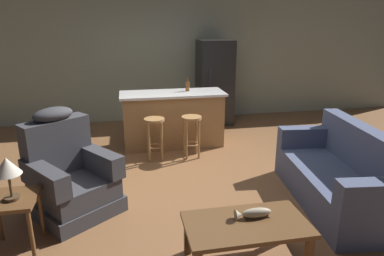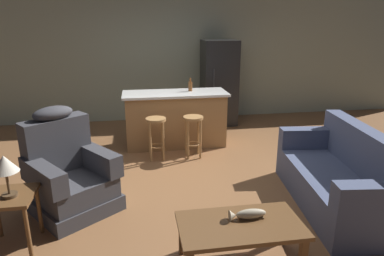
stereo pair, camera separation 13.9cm
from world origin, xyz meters
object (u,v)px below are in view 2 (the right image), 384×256
Objects in this scene: recliner_near_lamp at (69,175)px; fish_figurine at (247,214)px; bar_stool_left at (156,131)px; end_table at (9,204)px; kitchen_island at (175,119)px; bottle_tall_green at (190,86)px; coffee_table at (240,229)px; couch at (340,179)px; refrigerator at (219,83)px; table_lamp at (5,166)px; bar_stool_right at (193,129)px.

fish_figurine is at bearing 18.08° from recliner_near_lamp.
fish_figurine is 0.50× the size of bar_stool_left.
end_table is (-0.43, -0.68, 0.04)m from recliner_near_lamp.
bottle_tall_green reaches higher than kitchen_island.
fish_figurine is at bearing -90.01° from bottle_tall_green.
bar_stool_left is at bearing 102.32° from coffee_table.
couch is 1.66× the size of recliner_near_lamp.
bottle_tall_green is (-0.79, -1.12, 0.16)m from refrigerator.
couch is 3.19m from recliner_near_lamp.
coffee_table is 0.92× the size of recliner_near_lamp.
bottle_tall_green is at bearing 51.43° from end_table.
refrigerator is at bearing 52.37° from end_table.
end_table is 0.41m from table_lamp.
coffee_table is at bearing -91.44° from bottle_tall_green.
table_lamp is at bearing -127.81° from bottle_tall_green.
kitchen_island is 1.66m from refrigerator.
couch is (1.40, 0.76, -0.12)m from fish_figurine.
bottle_tall_green reaches higher than bar_stool_right.
table_lamp is at bearing -135.33° from bar_stool_right.
bar_stool_left is (1.10, 1.35, 0.05)m from recliner_near_lamp.
bar_stool_left is at bearing 54.11° from table_lamp.
fish_figurine is at bearing -88.53° from bar_stool_right.
table_lamp is (0.04, -0.03, 0.41)m from end_table.
fish_figurine is 0.61× the size of end_table.
bar_stool_right reaches higher than coffee_table.
coffee_table is 2.63m from bar_stool_right.
couch is 2.96m from bottle_tall_green.
refrigerator is (0.79, 4.39, 0.42)m from fish_figurine.
bar_stool_right is at bearing -115.12° from refrigerator.
end_table is at bearing -127.63° from refrigerator.
recliner_near_lamp is at bearing 142.50° from coffee_table.
coffee_table is at bearing -86.57° from kitchen_island.
bar_stool_right reaches higher than fish_figurine.
couch is 3.72m from refrigerator.
bar_stool_right is (2.08, 2.06, -0.40)m from table_lamp.
kitchen_island reaches higher than coffee_table.
bottle_tall_green is (0.28, 0.08, 0.56)m from kitchen_island.
couch is 2.92× the size of bar_stool_right.
bar_stool_left is (-2.06, 1.80, 0.13)m from couch.
table_lamp is 2.57m from bar_stool_left.
end_table is at bearing 163.97° from coffee_table.
fish_figurine reaches higher than coffee_table.
fish_figurine is 0.19× the size of refrigerator.
refrigerator is at bearing 79.78° from fish_figurine.
fish_figurine is at bearing -75.61° from bar_stool_left.
refrigerator is at bearing 78.90° from coffee_table.
kitchen_island is at bearing 93.43° from coffee_table.
recliner_near_lamp is (-3.16, 0.45, 0.08)m from couch.
fish_figurine is 0.28× the size of recliner_near_lamp.
refrigerator is (-0.61, 3.63, 0.54)m from couch.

